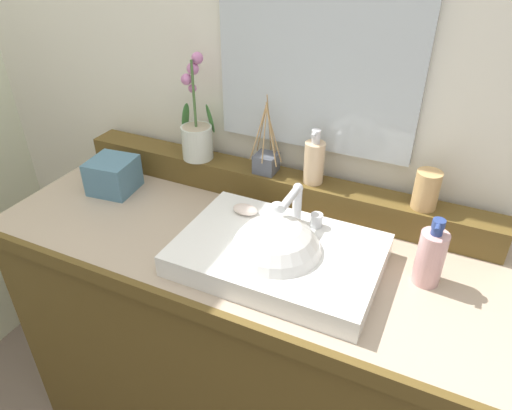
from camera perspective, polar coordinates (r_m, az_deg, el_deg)
The scene contains 12 objects.
wall_back at distance 1.43m, azimuth 5.28°, elevation 18.48°, with size 3.08×0.20×2.53m, color silver.
vanity_cabinet at distance 1.57m, azimuth -1.58°, elevation -16.35°, with size 1.37×0.57×0.85m.
back_ledge at distance 1.42m, azimuth 2.12°, elevation 2.36°, with size 1.29×0.10×0.09m, color brown.
sink_basin at distance 1.17m, azimuth 2.54°, elevation -6.37°, with size 0.49×0.34×0.27m.
soap_bar at distance 1.26m, azimuth -1.26°, elevation -0.56°, with size 0.07×0.04×0.02m, color beige.
potted_plant at distance 1.47m, azimuth -7.18°, elevation 8.67°, with size 0.11×0.11×0.32m.
soap_dispenser at distance 1.33m, azimuth 7.04°, elevation 5.28°, with size 0.06×0.06×0.16m.
tumbler_cup at distance 1.29m, azimuth 19.89°, elevation 1.73°, with size 0.07×0.07×0.10m, color tan.
reed_diffuser at distance 1.39m, azimuth 1.24°, elevation 5.31°, with size 0.11×0.08×0.24m.
lotion_bottle at distance 1.17m, azimuth 20.32°, elevation -5.86°, with size 0.06×0.07×0.18m.
tissue_box at distance 1.53m, azimuth -16.87°, elevation 3.47°, with size 0.13×0.13×0.10m, color teal.
mirror at distance 1.29m, azimuth 7.49°, elevation 19.05°, with size 0.56×0.02×0.59m, color silver.
Camera 1 is at (0.48, -0.92, 1.61)m, focal length 33.13 mm.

